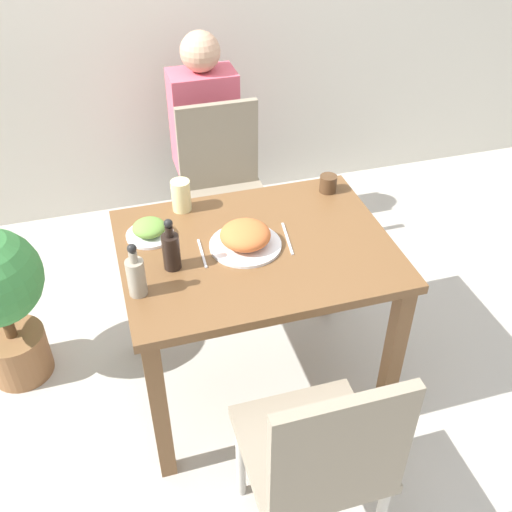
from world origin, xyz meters
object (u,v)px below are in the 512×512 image
object	(u,v)px
food_plate	(245,237)
juice_glass	(181,196)
side_plate	(149,230)
condiment_bottle	(171,249)
chair_near	(321,456)
chair_far	(225,188)
drink_cup	(328,184)
sauce_bottle	(136,275)
person_figure	(205,142)

from	to	relation	value
food_plate	juice_glass	bearing A→B (deg)	119.79
side_plate	condiment_bottle	size ratio (longest dim) A/B	0.88
chair_near	side_plate	xyz separation A→B (m)	(-0.34, 0.93, 0.25)
chair_far	drink_cup	bearing A→B (deg)	-56.86
sauce_bottle	condiment_bottle	world-z (taller)	same
chair_far	drink_cup	world-z (taller)	chair_far
condiment_bottle	person_figure	xyz separation A→B (m)	(0.38, 1.22, -0.25)
chair_near	juice_glass	size ratio (longest dim) A/B	7.15
chair_near	food_plate	bearing A→B (deg)	-88.92
condiment_bottle	chair_near	bearing A→B (deg)	-68.01
food_plate	drink_cup	distance (m)	0.51
drink_cup	food_plate	bearing A→B (deg)	-147.68
chair_far	side_plate	distance (m)	0.79
chair_far	drink_cup	distance (m)	0.65
drink_cup	person_figure	xyz separation A→B (m)	(-0.33, 0.90, -0.20)
chair_near	sauce_bottle	bearing A→B (deg)	-55.45
chair_far	side_plate	size ratio (longest dim) A/B	5.13
food_plate	condiment_bottle	xyz separation A→B (m)	(-0.28, -0.04, 0.04)
chair_near	juice_glass	distance (m)	1.13
side_plate	drink_cup	world-z (taller)	drink_cup
chair_far	person_figure	bearing A→B (deg)	91.06
chair_near	food_plate	distance (m)	0.81
sauce_bottle	chair_far	bearing A→B (deg)	60.71
chair_near	condiment_bottle	xyz separation A→B (m)	(-0.29, 0.72, 0.30)
person_figure	drink_cup	bearing A→B (deg)	-69.56
chair_far	juice_glass	size ratio (longest dim) A/B	7.15
food_plate	drink_cup	xyz separation A→B (m)	(0.43, 0.27, -0.01)
sauce_bottle	side_plate	bearing A→B (deg)	74.95
chair_far	condiment_bottle	distance (m)	0.95
juice_glass	sauce_bottle	bearing A→B (deg)	-117.08
food_plate	sauce_bottle	size ratio (longest dim) A/B	1.31
sauce_bottle	condiment_bottle	bearing A→B (deg)	38.01
chair_near	chair_far	bearing A→B (deg)	-93.43
drink_cup	chair_far	bearing A→B (deg)	123.14
chair_far	juice_glass	distance (m)	0.62
juice_glass	condiment_bottle	size ratio (longest dim) A/B	0.63
drink_cup	person_figure	world-z (taller)	person_figure
drink_cup	sauce_bottle	distance (m)	0.95
side_plate	juice_glass	size ratio (longest dim) A/B	1.39
chair_far	drink_cup	xyz separation A→B (m)	(0.33, -0.50, 0.26)
condiment_bottle	side_plate	bearing A→B (deg)	103.40
chair_far	chair_near	bearing A→B (deg)	-93.43
drink_cup	condiment_bottle	xyz separation A→B (m)	(-0.71, -0.32, 0.04)
chair_far	juice_glass	bearing A→B (deg)	-121.38
side_plate	sauce_bottle	xyz separation A→B (m)	(-0.08, -0.31, 0.05)
sauce_bottle	person_figure	size ratio (longest dim) A/B	0.17
chair_near	food_plate	size ratio (longest dim) A/B	3.45
juice_glass	person_figure	distance (m)	0.93
juice_glass	condiment_bottle	world-z (taller)	condiment_bottle
food_plate	juice_glass	world-z (taller)	juice_glass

